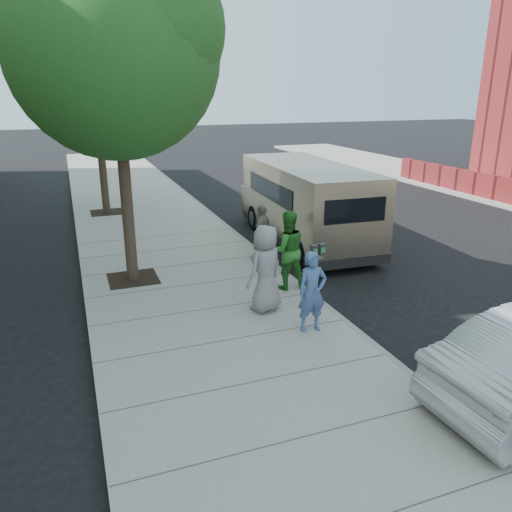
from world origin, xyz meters
name	(u,v)px	position (x,y,z in m)	size (l,w,h in m)	color
ground	(253,308)	(0.00, 0.00, 0.00)	(120.00, 120.00, 0.00)	black
sidewalk	(210,312)	(-1.00, 0.00, 0.07)	(5.00, 60.00, 0.15)	gray
curb_face	(311,296)	(1.44, 0.00, 0.07)	(0.12, 60.00, 0.16)	gray
tree_near	(116,45)	(-2.25, 2.40, 5.55)	(4.62, 4.60, 7.53)	black
tree_far	(96,82)	(-2.25, 10.00, 4.88)	(3.92, 3.80, 6.49)	black
parking_meter	(317,264)	(1.01, -1.03, 1.25)	(0.32, 0.14, 1.52)	gray
van	(305,202)	(3.26, 4.15, 1.32)	(2.56, 6.81, 2.49)	tan
person_officer	(312,292)	(0.59, -1.66, 0.95)	(0.58, 0.38, 1.59)	#48659A
person_green_shirt	(287,250)	(1.05, 0.54, 1.08)	(0.91, 0.71, 1.87)	#2A7A27
person_gray_shirt	(266,268)	(0.11, -0.46, 1.08)	(0.91, 0.59, 1.86)	gray
person_striped_polo	(262,233)	(1.20, 2.53, 0.95)	(0.94, 0.39, 1.60)	gray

